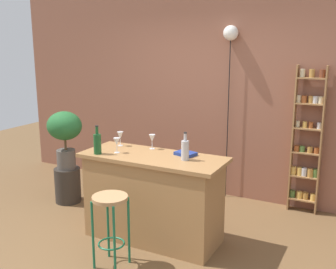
{
  "coord_description": "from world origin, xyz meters",
  "views": [
    {
      "loc": [
        2.02,
        -3.28,
        2.11
      ],
      "look_at": [
        0.05,
        0.55,
        1.12
      ],
      "focal_mm": 43.44,
      "sensor_mm": 36.0,
      "label": 1
    }
  ],
  "objects_px": {
    "bottle_spirits_clear": "(97,143)",
    "wine_glass_right": "(120,136)",
    "spice_shelf": "(307,142)",
    "wine_glass_left": "(152,139)",
    "pendant_globe_light": "(231,37)",
    "bar_stool": "(110,214)",
    "potted_plant": "(65,132)",
    "wine_glass_center": "(117,142)",
    "cookbook": "(186,154)",
    "plant_stool": "(68,185)",
    "bottle_vinegar": "(185,150)"
  },
  "relations": [
    {
      "from": "bottle_spirits_clear",
      "to": "wine_glass_right",
      "type": "distance_m",
      "value": 0.4
    },
    {
      "from": "spice_shelf",
      "to": "wine_glass_left",
      "type": "relative_size",
      "value": 11.22
    },
    {
      "from": "wine_glass_left",
      "to": "pendant_globe_light",
      "type": "bearing_deg",
      "value": 71.86
    },
    {
      "from": "bar_stool",
      "to": "potted_plant",
      "type": "relative_size",
      "value": 0.93
    },
    {
      "from": "bar_stool",
      "to": "pendant_globe_light",
      "type": "bearing_deg",
      "value": 80.49
    },
    {
      "from": "bottle_spirits_clear",
      "to": "wine_glass_right",
      "type": "xyz_separation_m",
      "value": [
        0.02,
        0.4,
        0.0
      ]
    },
    {
      "from": "spice_shelf",
      "to": "wine_glass_center",
      "type": "bearing_deg",
      "value": -137.2
    },
    {
      "from": "bar_stool",
      "to": "wine_glass_center",
      "type": "bearing_deg",
      "value": 118.04
    },
    {
      "from": "spice_shelf",
      "to": "pendant_globe_light",
      "type": "relative_size",
      "value": 0.79
    },
    {
      "from": "wine_glass_center",
      "to": "cookbook",
      "type": "distance_m",
      "value": 0.75
    },
    {
      "from": "potted_plant",
      "to": "bottle_spirits_clear",
      "type": "height_order",
      "value": "bottle_spirits_clear"
    },
    {
      "from": "wine_glass_center",
      "to": "plant_stool",
      "type": "bearing_deg",
      "value": 157.57
    },
    {
      "from": "bottle_vinegar",
      "to": "wine_glass_center",
      "type": "height_order",
      "value": "bottle_vinegar"
    },
    {
      "from": "wine_glass_right",
      "to": "pendant_globe_light",
      "type": "distance_m",
      "value": 1.93
    },
    {
      "from": "bar_stool",
      "to": "cookbook",
      "type": "distance_m",
      "value": 1.02
    },
    {
      "from": "potted_plant",
      "to": "bottle_vinegar",
      "type": "relative_size",
      "value": 2.65
    },
    {
      "from": "spice_shelf",
      "to": "potted_plant",
      "type": "relative_size",
      "value": 2.4
    },
    {
      "from": "potted_plant",
      "to": "wine_glass_center",
      "type": "relative_size",
      "value": 4.67
    },
    {
      "from": "bar_stool",
      "to": "potted_plant",
      "type": "height_order",
      "value": "potted_plant"
    },
    {
      "from": "cookbook",
      "to": "bottle_spirits_clear",
      "type": "bearing_deg",
      "value": -142.22
    },
    {
      "from": "wine_glass_right",
      "to": "cookbook",
      "type": "relative_size",
      "value": 0.78
    },
    {
      "from": "wine_glass_left",
      "to": "wine_glass_right",
      "type": "xyz_separation_m",
      "value": [
        -0.39,
        -0.05,
        0.0
      ]
    },
    {
      "from": "bottle_vinegar",
      "to": "wine_glass_right",
      "type": "relative_size",
      "value": 1.76
    },
    {
      "from": "cookbook",
      "to": "wine_glass_center",
      "type": "bearing_deg",
      "value": -146.85
    },
    {
      "from": "bottle_vinegar",
      "to": "cookbook",
      "type": "height_order",
      "value": "bottle_vinegar"
    },
    {
      "from": "wine_glass_center",
      "to": "cookbook",
      "type": "relative_size",
      "value": 0.78
    },
    {
      "from": "wine_glass_right",
      "to": "potted_plant",
      "type": "bearing_deg",
      "value": 168.51
    },
    {
      "from": "spice_shelf",
      "to": "plant_stool",
      "type": "height_order",
      "value": "spice_shelf"
    },
    {
      "from": "potted_plant",
      "to": "cookbook",
      "type": "height_order",
      "value": "potted_plant"
    },
    {
      "from": "plant_stool",
      "to": "wine_glass_right",
      "type": "height_order",
      "value": "wine_glass_right"
    },
    {
      "from": "wine_glass_right",
      "to": "wine_glass_center",
      "type": "bearing_deg",
      "value": -63.23
    },
    {
      "from": "bottle_spirits_clear",
      "to": "wine_glass_center",
      "type": "height_order",
      "value": "bottle_spirits_clear"
    },
    {
      "from": "bottle_vinegar",
      "to": "wine_glass_left",
      "type": "bearing_deg",
      "value": 155.83
    },
    {
      "from": "plant_stool",
      "to": "cookbook",
      "type": "height_order",
      "value": "cookbook"
    },
    {
      "from": "bottle_vinegar",
      "to": "wine_glass_right",
      "type": "height_order",
      "value": "bottle_vinegar"
    },
    {
      "from": "bottle_spirits_clear",
      "to": "spice_shelf",
      "type": "bearing_deg",
      "value": 42.66
    },
    {
      "from": "wine_glass_left",
      "to": "wine_glass_right",
      "type": "relative_size",
      "value": 1.0
    },
    {
      "from": "spice_shelf",
      "to": "bottle_vinegar",
      "type": "relative_size",
      "value": 6.37
    },
    {
      "from": "potted_plant",
      "to": "wine_glass_left",
      "type": "height_order",
      "value": "potted_plant"
    },
    {
      "from": "bar_stool",
      "to": "bottle_spirits_clear",
      "type": "bearing_deg",
      "value": 135.68
    },
    {
      "from": "wine_glass_left",
      "to": "spice_shelf",
      "type": "bearing_deg",
      "value": 41.27
    },
    {
      "from": "bar_stool",
      "to": "plant_stool",
      "type": "relative_size",
      "value": 1.53
    },
    {
      "from": "wine_glass_left",
      "to": "wine_glass_right",
      "type": "distance_m",
      "value": 0.4
    },
    {
      "from": "bottle_vinegar",
      "to": "wine_glass_left",
      "type": "xyz_separation_m",
      "value": [
        -0.51,
        0.23,
        0.01
      ]
    },
    {
      "from": "plant_stool",
      "to": "wine_glass_left",
      "type": "bearing_deg",
      "value": -6.49
    },
    {
      "from": "wine_glass_center",
      "to": "pendant_globe_light",
      "type": "height_order",
      "value": "pendant_globe_light"
    },
    {
      "from": "plant_stool",
      "to": "cookbook",
      "type": "xyz_separation_m",
      "value": [
        1.84,
        -0.22,
        0.73
      ]
    },
    {
      "from": "bottle_spirits_clear",
      "to": "cookbook",
      "type": "relative_size",
      "value": 1.47
    },
    {
      "from": "potted_plant",
      "to": "spice_shelf",
      "type": "bearing_deg",
      "value": 21.45
    },
    {
      "from": "pendant_globe_light",
      "to": "plant_stool",
      "type": "bearing_deg",
      "value": -147.84
    }
  ]
}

